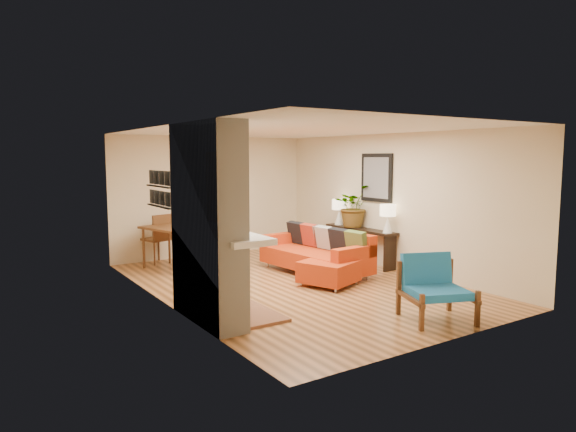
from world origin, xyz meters
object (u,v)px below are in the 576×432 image
Objects in this scene: console_table at (360,235)px; lamp_near at (388,215)px; houseplant at (353,206)px; ottoman at (329,271)px; blue_chair at (433,284)px; dining_table at (174,235)px; lamp_far at (339,209)px; sofa at (318,252)px.

lamp_near reaches higher than console_table.
lamp_near is at bearing -89.42° from houseplant.
blue_chair reaches higher than ottoman.
lamp_near is at bearing -35.79° from dining_table.
lamp_far reaches higher than dining_table.
dining_table is at bearing 164.31° from lamp_far.
sofa is at bearing 154.24° from lamp_near.
blue_chair is (0.08, -2.16, 0.22)m from ottoman.
lamp_near reaches higher than ottoman.
houseplant is at bearing 38.51° from ottoman.
lamp_near reaches higher than blue_chair.
sofa is at bearing -170.80° from console_table.
blue_chair is at bearing -111.52° from lamp_far.
houseplant is (1.53, 3.45, 0.70)m from blue_chair.
houseplant is at bearing 66.00° from blue_chair.
dining_table is 3.56× the size of lamp_near.
ottoman is 0.57× the size of console_table.
console_table is (3.32, -1.62, -0.09)m from dining_table.
sofa is 3.06m from blue_chair.
sofa is at bearing 63.91° from ottoman.
houseplant is (-0.01, -0.47, 0.10)m from lamp_far.
console_table is at bearing 33.32° from ottoman.
sofa is 1.20× the size of dining_table.
dining_table is (-1.69, 2.69, 0.42)m from ottoman.
console_table is 0.84m from lamp_far.
lamp_far is at bearing -15.69° from dining_table.
lamp_near is at bearing -25.76° from sofa.
ottoman is at bearing -169.65° from lamp_near.
houseplant is at bearing 92.64° from console_table.
console_table is 0.62m from houseplant.
lamp_far reaches higher than console_table.
dining_table is (-1.77, 4.85, 0.20)m from blue_chair.
lamp_far is at bearing 90.00° from console_table.
sofa is 1.23m from console_table.
lamp_far is (0.00, 1.46, 0.00)m from lamp_near.
ottoman is at bearing -116.09° from sofa.
houseplant is (1.19, 0.41, 0.78)m from sofa.
lamp_near is 0.99m from houseplant.
console_table is (1.20, 0.19, 0.19)m from sofa.
dining_table is at bearing 122.19° from ottoman.
lamp_far is (1.62, 1.76, 0.82)m from ottoman.
dining_table is 1.04× the size of console_table.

